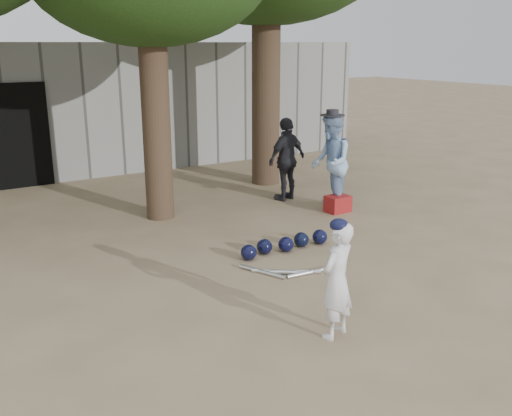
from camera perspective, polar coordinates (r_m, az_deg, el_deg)
ground at (r=6.54m, az=0.19°, el=-10.91°), size 70.00×70.00×0.00m
boy_player at (r=5.96m, az=8.08°, el=-7.19°), size 0.53×0.44×1.26m
spectator_blue at (r=10.49m, az=7.48°, el=4.54°), size 1.03×1.09×1.77m
spectator_dark at (r=11.12m, az=3.11°, el=4.90°), size 1.01×0.59×1.62m
red_bag at (r=10.52m, az=8.17°, el=0.42°), size 0.43×0.33×0.30m
back_building at (r=15.64m, az=-20.74°, el=9.72°), size 16.00×5.24×3.00m
helmet_row at (r=8.47m, az=2.89°, el=-3.60°), size 1.51×0.32×0.23m
bat_pile at (r=7.69m, az=3.04°, el=-6.39°), size 1.07×0.79×0.06m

